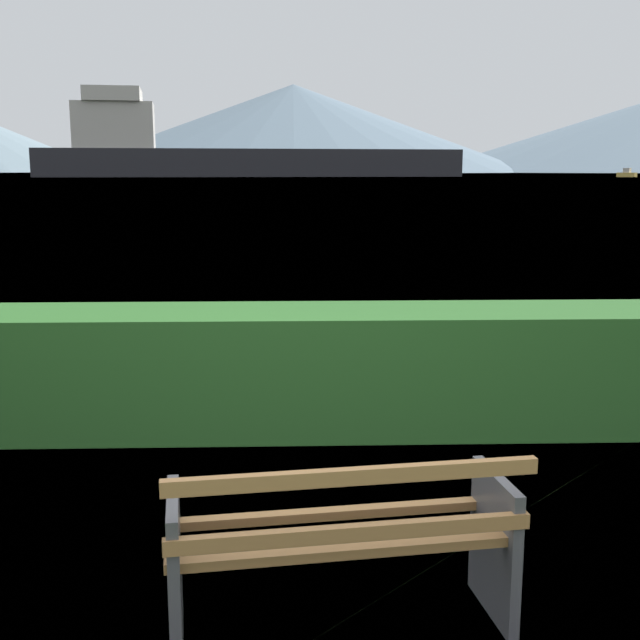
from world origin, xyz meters
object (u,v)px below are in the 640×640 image
Objects in this scene: park_bench at (342,544)px; cargo_ship_large at (220,153)px; fishing_boat_near at (375,174)px; tender_far at (627,174)px.

cargo_ship_large reaches higher than park_bench.
fishing_boat_near is (23.72, 234.96, 0.25)m from park_bench.
fishing_boat_near reaches higher than park_bench.
cargo_ship_large is at bearing -160.64° from fishing_boat_near.
park_bench is 0.33× the size of tender_far.
park_bench is 0.20× the size of fishing_boat_near.
cargo_ship_large is (-20.22, 219.52, 5.99)m from park_bench.
cargo_ship_large reaches higher than fishing_boat_near.
tender_far is (107.59, -12.72, -5.58)m from cargo_ship_large.
tender_far is at bearing 67.10° from park_bench.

